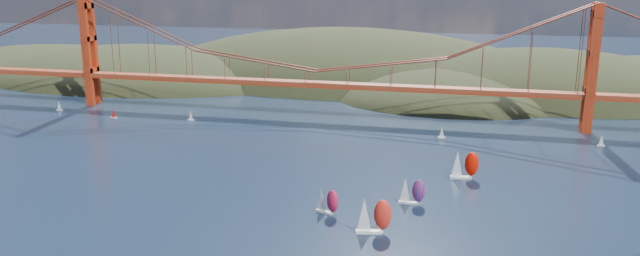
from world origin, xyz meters
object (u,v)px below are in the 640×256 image
object	(u,v)px
racer_3	(464,164)
racer_rwb	(411,191)
racer_0	(327,200)
racer_1	(373,215)

from	to	relation	value
racer_3	racer_rwb	xyz separation A→B (m)	(-14.79, -27.75, -0.76)
racer_rwb	racer_0	bearing A→B (deg)	-148.06
racer_0	racer_1	distance (m)	18.50
racer_0	racer_1	bearing A→B (deg)	-13.71
racer_1	racer_rwb	size ratio (longest dim) A/B	1.21
racer_0	racer_1	world-z (taller)	racer_1
racer_1	racer_3	xyz separation A→B (m)	(22.67, 51.67, -0.12)
racer_0	racer_1	size ratio (longest dim) A/B	0.79
racer_1	racer_0	bearing A→B (deg)	133.19
racer_1	racer_rwb	distance (m)	25.20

